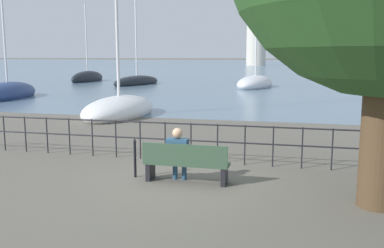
{
  "coord_description": "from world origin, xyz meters",
  "views": [
    {
      "loc": [
        2.35,
        -8.97,
        2.8
      ],
      "look_at": [
        0.0,
        0.5,
        1.24
      ],
      "focal_mm": 40.0,
      "sensor_mm": 36.0,
      "label": 1
    }
  ],
  "objects_px": {
    "sailboat_1": "(8,93)",
    "sailboat_5": "(119,109)",
    "harbor_lighthouse": "(256,30)",
    "sailboat_2": "(88,78)",
    "park_bench": "(186,164)",
    "sailboat_4": "(255,83)",
    "closed_umbrella": "(135,155)",
    "sailboat_3": "(137,82)",
    "seated_person_left": "(178,152)"
  },
  "relations": [
    {
      "from": "sailboat_1",
      "to": "sailboat_5",
      "type": "relative_size",
      "value": 1.05
    },
    {
      "from": "harbor_lighthouse",
      "to": "sailboat_2",
      "type": "bearing_deg",
      "value": -96.69
    },
    {
      "from": "park_bench",
      "to": "sailboat_4",
      "type": "distance_m",
      "value": 29.68
    },
    {
      "from": "sailboat_1",
      "to": "harbor_lighthouse",
      "type": "bearing_deg",
      "value": 77.21
    },
    {
      "from": "sailboat_4",
      "to": "sailboat_1",
      "type": "bearing_deg",
      "value": -125.11
    },
    {
      "from": "closed_umbrella",
      "to": "harbor_lighthouse",
      "type": "height_order",
      "value": "harbor_lighthouse"
    },
    {
      "from": "park_bench",
      "to": "sailboat_5",
      "type": "xyz_separation_m",
      "value": [
        -5.79,
        9.64,
        -0.11
      ]
    },
    {
      "from": "sailboat_5",
      "to": "harbor_lighthouse",
      "type": "bearing_deg",
      "value": 93.49
    },
    {
      "from": "sailboat_5",
      "to": "sailboat_2",
      "type": "bearing_deg",
      "value": 121.6
    },
    {
      "from": "park_bench",
      "to": "sailboat_5",
      "type": "relative_size",
      "value": 0.16
    },
    {
      "from": "park_bench",
      "to": "sailboat_1",
      "type": "distance_m",
      "value": 22.88
    },
    {
      "from": "sailboat_3",
      "to": "harbor_lighthouse",
      "type": "distance_m",
      "value": 90.67
    },
    {
      "from": "sailboat_2",
      "to": "harbor_lighthouse",
      "type": "distance_m",
      "value": 87.37
    },
    {
      "from": "sailboat_4",
      "to": "sailboat_2",
      "type": "bearing_deg",
      "value": 178.33
    },
    {
      "from": "sailboat_2",
      "to": "sailboat_3",
      "type": "xyz_separation_m",
      "value": [
        7.3,
        -3.87,
        -0.05
      ]
    },
    {
      "from": "seated_person_left",
      "to": "sailboat_5",
      "type": "height_order",
      "value": "sailboat_5"
    },
    {
      "from": "sailboat_2",
      "to": "sailboat_3",
      "type": "bearing_deg",
      "value": -27.99
    },
    {
      "from": "sailboat_3",
      "to": "sailboat_4",
      "type": "relative_size",
      "value": 0.76
    },
    {
      "from": "seated_person_left",
      "to": "sailboat_1",
      "type": "xyz_separation_m",
      "value": [
        -16.3,
        15.77,
        -0.31
      ]
    },
    {
      "from": "sailboat_4",
      "to": "sailboat_5",
      "type": "distance_m",
      "value": 20.48
    },
    {
      "from": "sailboat_2",
      "to": "sailboat_4",
      "type": "relative_size",
      "value": 0.67
    },
    {
      "from": "sailboat_3",
      "to": "harbor_lighthouse",
      "type": "relative_size",
      "value": 0.45
    },
    {
      "from": "park_bench",
      "to": "harbor_lighthouse",
      "type": "xyz_separation_m",
      "value": [
        -10.2,
        120.63,
        9.82
      ]
    },
    {
      "from": "seated_person_left",
      "to": "sailboat_5",
      "type": "bearing_deg",
      "value": 120.27
    },
    {
      "from": "closed_umbrella",
      "to": "sailboat_1",
      "type": "xyz_separation_m",
      "value": [
        -15.24,
        15.7,
        -0.16
      ]
    },
    {
      "from": "park_bench",
      "to": "sailboat_5",
      "type": "bearing_deg",
      "value": 120.98
    },
    {
      "from": "sailboat_1",
      "to": "closed_umbrella",
      "type": "bearing_deg",
      "value": -55.19
    },
    {
      "from": "sailboat_1",
      "to": "harbor_lighthouse",
      "type": "xyz_separation_m",
      "value": [
        6.3,
        104.79,
        9.9
      ]
    },
    {
      "from": "seated_person_left",
      "to": "sailboat_3",
      "type": "xyz_separation_m",
      "value": [
        -12.81,
        30.47,
        -0.36
      ]
    },
    {
      "from": "sailboat_1",
      "to": "sailboat_5",
      "type": "distance_m",
      "value": 12.38
    },
    {
      "from": "seated_person_left",
      "to": "harbor_lighthouse",
      "type": "height_order",
      "value": "harbor_lighthouse"
    },
    {
      "from": "closed_umbrella",
      "to": "sailboat_1",
      "type": "height_order",
      "value": "sailboat_1"
    },
    {
      "from": "seated_person_left",
      "to": "closed_umbrella",
      "type": "xyz_separation_m",
      "value": [
        -1.05,
        0.07,
        -0.15
      ]
    },
    {
      "from": "sailboat_3",
      "to": "harbor_lighthouse",
      "type": "xyz_separation_m",
      "value": [
        2.82,
        90.08,
        9.95
      ]
    },
    {
      "from": "seated_person_left",
      "to": "sailboat_1",
      "type": "height_order",
      "value": "sailboat_1"
    },
    {
      "from": "closed_umbrella",
      "to": "sailboat_4",
      "type": "bearing_deg",
      "value": 90.25
    },
    {
      "from": "sailboat_3",
      "to": "sailboat_4",
      "type": "bearing_deg",
      "value": 10.79
    },
    {
      "from": "seated_person_left",
      "to": "sailboat_3",
      "type": "relative_size",
      "value": 0.12
    },
    {
      "from": "park_bench",
      "to": "sailboat_4",
      "type": "bearing_deg",
      "value": 92.68
    },
    {
      "from": "park_bench",
      "to": "sailboat_3",
      "type": "xyz_separation_m",
      "value": [
        -13.01,
        30.55,
        -0.12
      ]
    },
    {
      "from": "sailboat_4",
      "to": "closed_umbrella",
      "type": "bearing_deg",
      "value": -77.27
    },
    {
      "from": "sailboat_3",
      "to": "seated_person_left",
      "type": "bearing_deg",
      "value": -51.97
    },
    {
      "from": "seated_person_left",
      "to": "sailboat_3",
      "type": "height_order",
      "value": "sailboat_3"
    },
    {
      "from": "park_bench",
      "to": "harbor_lighthouse",
      "type": "bearing_deg",
      "value": 94.83
    },
    {
      "from": "park_bench",
      "to": "sailboat_1",
      "type": "xyz_separation_m",
      "value": [
        -16.5,
        15.84,
        -0.07
      ]
    },
    {
      "from": "park_bench",
      "to": "seated_person_left",
      "type": "xyz_separation_m",
      "value": [
        -0.21,
        0.08,
        0.24
      ]
    },
    {
      "from": "sailboat_2",
      "to": "harbor_lighthouse",
      "type": "height_order",
      "value": "harbor_lighthouse"
    },
    {
      "from": "closed_umbrella",
      "to": "sailboat_5",
      "type": "distance_m",
      "value": 10.52
    },
    {
      "from": "sailboat_3",
      "to": "sailboat_1",
      "type": "bearing_deg",
      "value": -88.12
    },
    {
      "from": "park_bench",
      "to": "sailboat_2",
      "type": "relative_size",
      "value": 0.22
    }
  ]
}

